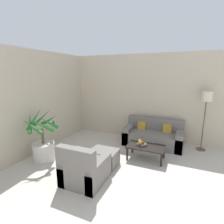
{
  "coord_description": "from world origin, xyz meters",
  "views": [
    {
      "loc": [
        0.19,
        0.9,
        2.11
      ],
      "look_at": [
        -1.79,
        5.47,
        1.0
      ],
      "focal_mm": 28.0,
      "sensor_mm": 36.0,
      "label": 1
    }
  ],
  "objects": [
    {
      "name": "sofa_loveseat",
      "position": [
        -0.64,
        5.91,
        0.26
      ],
      "size": [
        1.69,
        0.77,
        0.77
      ],
      "color": "slate",
      "rests_on": "ground_plane"
    },
    {
      "name": "apple_red",
      "position": [
        -0.72,
        4.95,
        0.42
      ],
      "size": [
        0.07,
        0.07,
        0.07
      ],
      "color": "red",
      "rests_on": "fruit_bowl"
    },
    {
      "name": "wall_back",
      "position": [
        0.0,
        6.39,
        1.35
      ],
      "size": [
        8.46,
        0.06,
        2.7
      ],
      "color": "beige",
      "rests_on": "ground_plane"
    },
    {
      "name": "floor_lamp",
      "position": [
        0.67,
        6.1,
        1.39
      ],
      "size": [
        0.29,
        0.29,
        1.65
      ],
      "color": "brown",
      "rests_on": "ground_plane"
    },
    {
      "name": "armchair",
      "position": [
        -1.53,
        3.53,
        0.26
      ],
      "size": [
        0.76,
        0.8,
        0.83
      ],
      "color": "slate",
      "rests_on": "ground_plane"
    },
    {
      "name": "orange_fruit",
      "position": [
        -0.81,
        4.99,
        0.43
      ],
      "size": [
        0.09,
        0.09,
        0.09
      ],
      "color": "orange",
      "rests_on": "fruit_bowl"
    },
    {
      "name": "fruit_bowl",
      "position": [
        -0.75,
        4.96,
        0.36
      ],
      "size": [
        0.26,
        0.26,
        0.04
      ],
      "color": "#42382D",
      "rests_on": "coffee_table"
    },
    {
      "name": "coffee_table",
      "position": [
        -0.64,
        4.94,
        0.3
      ],
      "size": [
        0.92,
        0.53,
        0.34
      ],
      "color": "black",
      "rests_on": "ground_plane"
    },
    {
      "name": "apple_green",
      "position": [
        -0.78,
        4.9,
        0.42
      ],
      "size": [
        0.08,
        0.08,
        0.08
      ],
      "color": "olive",
      "rests_on": "fruit_bowl"
    },
    {
      "name": "ottoman",
      "position": [
        -1.48,
        4.28,
        0.18
      ],
      "size": [
        0.63,
        0.48,
        0.37
      ],
      "color": "slate",
      "rests_on": "ground_plane"
    },
    {
      "name": "potted_palm",
      "position": [
        -2.93,
        3.89,
        0.44
      ],
      "size": [
        0.84,
        0.84,
        1.27
      ],
      "color": "beige",
      "rests_on": "ground_plane"
    }
  ]
}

